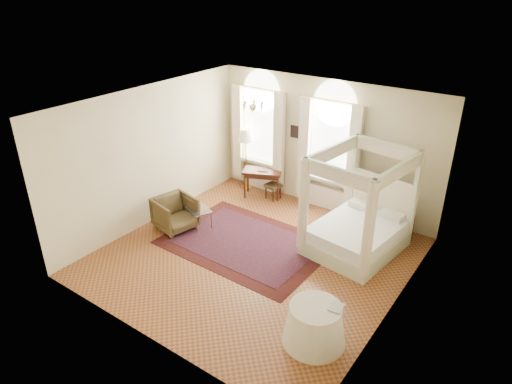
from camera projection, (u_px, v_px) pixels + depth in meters
ground at (255, 256)px, 9.86m from camera, size 6.00×6.00×0.00m
room_walls at (255, 172)px, 8.99m from camera, size 6.00×6.00×6.00m
window_left at (259, 138)px, 12.30m from camera, size 1.62×0.27×3.29m
window_right at (329, 155)px, 11.21m from camera, size 1.62×0.27×3.29m
chandelier at (253, 106)px, 9.93m from camera, size 0.51×0.45×0.50m
wall_pictures at (328, 137)px, 11.16m from camera, size 2.54×0.03×0.39m
canopy_bed at (356, 229)px, 9.88m from camera, size 1.95×2.28×2.26m
nightstand at (403, 223)px, 10.52m from camera, size 0.55×0.53×0.62m
nightstand_lamp at (405, 203)px, 10.24m from camera, size 0.25×0.25×0.37m
writing_desk at (263, 174)px, 12.21m from camera, size 1.15×0.90×0.76m
laptop at (263, 170)px, 12.15m from camera, size 0.33×0.27×0.02m
stool at (273, 187)px, 12.20m from camera, size 0.44×0.44×0.42m
armchair at (175, 213)px, 10.77m from camera, size 1.04×1.02×0.80m
coffee_table at (198, 210)px, 10.87m from camera, size 0.80×0.69×0.46m
floor_lamp at (246, 138)px, 12.35m from camera, size 0.44×0.44×1.72m
oriental_rug at (246, 243)px, 10.33m from camera, size 3.61×2.62×0.01m
side_table at (315, 324)px, 7.45m from camera, size 1.06×1.06×0.72m
book at (330, 305)px, 7.32m from camera, size 0.22×0.29×0.03m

